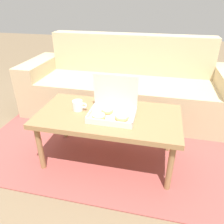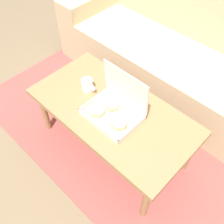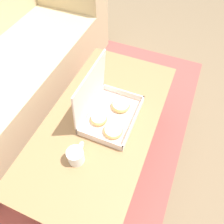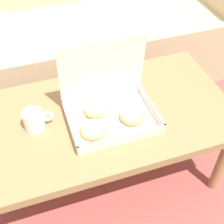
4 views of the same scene
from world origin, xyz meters
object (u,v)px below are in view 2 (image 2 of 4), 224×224
at_px(coffee_table, 113,114).
at_px(couch, 186,62).
at_px(pastry_box, 114,109).
at_px(coffee_mug, 87,85).

bearing_deg(coffee_table, couch, 90.00).
distance_m(pastry_box, coffee_mug, 0.29).
xyz_separation_m(couch, coffee_table, (0.00, -0.91, 0.10)).
relative_size(coffee_table, coffee_mug, 9.42).
xyz_separation_m(coffee_table, pastry_box, (0.03, -0.02, 0.10)).
relative_size(pastry_box, coffee_mug, 2.91).
height_order(coffee_table, pastry_box, pastry_box).
height_order(couch, pastry_box, couch).
xyz_separation_m(couch, pastry_box, (0.03, -0.94, 0.20)).
relative_size(couch, pastry_box, 6.83).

